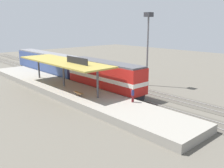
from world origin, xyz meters
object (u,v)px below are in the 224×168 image
(light_mast, at_px, (148,34))
(person_waiting, at_px, (133,94))
(platform_bench, at_px, (79,93))
(passenger_carriage_single, at_px, (46,63))
(locomotive, at_px, (104,76))

(light_mast, bearing_deg, person_waiting, -147.45)
(platform_bench, xyz_separation_m, person_waiting, (3.39, -6.28, 0.51))
(platform_bench, relative_size, passenger_carriage_single, 0.08)
(platform_bench, relative_size, locomotive, 0.12)
(light_mast, bearing_deg, platform_bench, -178.50)
(person_waiting, bearing_deg, platform_bench, 118.39)
(platform_bench, bearing_deg, light_mast, 1.50)
(locomotive, relative_size, light_mast, 1.23)
(locomotive, xyz_separation_m, light_mast, (7.80, -1.58, 5.99))
(locomotive, bearing_deg, person_waiting, -107.60)
(locomotive, distance_m, passenger_carriage_single, 18.00)
(platform_bench, distance_m, passenger_carriage_single, 20.84)
(light_mast, distance_m, person_waiting, 13.97)
(locomotive, xyz_separation_m, passenger_carriage_single, (0.00, 18.00, -0.10))
(passenger_carriage_single, bearing_deg, platform_bench, -106.75)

